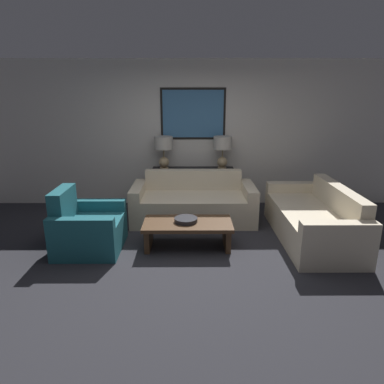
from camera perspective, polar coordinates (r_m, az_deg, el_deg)
ground_plane at (r=4.50m, az=0.41°, el=-11.25°), size 20.00×20.00×0.00m
back_wall at (r=6.45m, az=0.17°, el=9.64°), size 7.95×0.12×2.65m
console_table at (r=6.38m, az=0.18°, el=0.72°), size 1.50×0.37×0.73m
table_lamp_left at (r=6.23m, az=-4.76°, el=7.42°), size 0.33×0.33×0.59m
table_lamp_right at (r=6.24m, az=5.13°, el=7.43°), size 0.33×0.33×0.59m
couch_by_back_wall at (r=5.73m, az=0.24°, el=-1.99°), size 2.01×0.92×0.79m
couch_by_side at (r=5.31m, az=19.60°, el=-4.49°), size 0.92×2.01×0.79m
coffee_table at (r=4.75m, az=-0.72°, el=-6.06°), size 1.22×0.60×0.37m
decorative_bowl at (r=4.71m, az=-1.02°, el=-4.66°), size 0.32×0.32×0.06m
armchair_near_back_wall at (r=4.90m, az=-17.06°, el=-5.91°), size 0.85×0.89×0.86m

